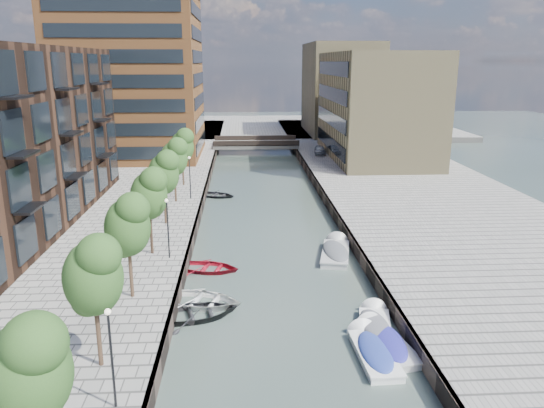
{
  "coord_description": "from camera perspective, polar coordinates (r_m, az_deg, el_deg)",
  "views": [
    {
      "loc": [
        -2.21,
        -9.98,
        13.86
      ],
      "look_at": [
        0.0,
        28.27,
        3.5
      ],
      "focal_mm": 35.0,
      "sensor_mm": 36.0,
      "label": 1
    }
  ],
  "objects": [
    {
      "name": "lamp_1",
      "position": [
        35.86,
        -11.17,
        -1.93
      ],
      "size": [
        0.24,
        0.24,
        4.12
      ],
      "color": "black",
      "rests_on": "quay_left"
    },
    {
      "name": "lamp_0",
      "position": [
        21.33,
        -16.95,
        -14.6
      ],
      "size": [
        0.24,
        0.24,
        4.12
      ],
      "color": "black",
      "rests_on": "quay_left"
    },
    {
      "name": "tree_1",
      "position": [
        23.51,
        -18.72,
        -7.05
      ],
      "size": [
        2.5,
        2.5,
        5.95
      ],
      "color": "#382619",
      "rests_on": "quay_left"
    },
    {
      "name": "tree_2",
      "position": [
        29.92,
        -15.3,
        -2.03
      ],
      "size": [
        2.5,
        2.5,
        5.95
      ],
      "color": "#382619",
      "rests_on": "quay_left"
    },
    {
      "name": "tower",
      "position": [
        76.45,
        -15.08,
        16.24
      ],
      "size": [
        18.0,
        18.0,
        30.0
      ],
      "primitive_type": "cube",
      "color": "#985A2C",
      "rests_on": "quay_left"
    },
    {
      "name": "lamp_2",
      "position": [
        51.28,
        -8.84,
        3.31
      ],
      "size": [
        0.24,
        0.24,
        4.12
      ],
      "color": "black",
      "rests_on": "quay_left"
    },
    {
      "name": "tree_4",
      "position": [
        43.3,
        -11.62,
        3.43
      ],
      "size": [
        2.5,
        2.5,
        5.95
      ],
      "color": "#382619",
      "rests_on": "quay_left"
    },
    {
      "name": "tree_6",
      "position": [
        56.97,
        -9.67,
        6.29
      ],
      "size": [
        2.5,
        2.5,
        5.95
      ],
      "color": "#382619",
      "rests_on": "quay_left"
    },
    {
      "name": "water",
      "position": [
        51.91,
        -0.75,
        -0.35
      ],
      "size": [
        300.0,
        300.0,
        0.0
      ],
      "primitive_type": "plane",
      "color": "#38473F",
      "rests_on": "ground"
    },
    {
      "name": "tree_5",
      "position": [
        50.11,
        -10.51,
        5.05
      ],
      "size": [
        2.5,
        2.5,
        5.95
      ],
      "color": "#382619",
      "rests_on": "quay_left"
    },
    {
      "name": "quay_wall_right",
      "position": [
        52.39,
        5.93,
        0.28
      ],
      "size": [
        0.25,
        140.0,
        1.0
      ],
      "primitive_type": "cube",
      "color": "#332823",
      "rests_on": "ground"
    },
    {
      "name": "tan_block_far",
      "position": [
        99.77,
        7.38,
        12.22
      ],
      "size": [
        12.0,
        20.0,
        16.0
      ],
      "primitive_type": "cube",
      "color": "#96865C",
      "rests_on": "quay_right"
    },
    {
      "name": "sloop_3",
      "position": [
        31.99,
        -7.7,
        -10.69
      ],
      "size": [
        5.79,
        4.83,
        1.03
      ],
      "primitive_type": "imported",
      "rotation": [
        0.0,
        0.0,
        1.28
      ],
      "color": "white",
      "rests_on": "ground"
    },
    {
      "name": "bridge",
      "position": [
        82.95,
        -1.76,
        6.48
      ],
      "size": [
        13.0,
        6.0,
        1.3
      ],
      "color": "gray",
      "rests_on": "ground"
    },
    {
      "name": "car",
      "position": [
        76.01,
        5.18,
        5.82
      ],
      "size": [
        1.83,
        3.86,
        1.28
      ],
      "primitive_type": "imported",
      "rotation": [
        0.0,
        0.0,
        -0.09
      ],
      "color": "#9B9FA0",
      "rests_on": "quay_right"
    },
    {
      "name": "quay_right",
      "position": [
        54.84,
        16.19,
        0.42
      ],
      "size": [
        20.0,
        140.0,
        1.0
      ],
      "primitive_type": "cube",
      "color": "gray",
      "rests_on": "ground"
    },
    {
      "name": "far_closure",
      "position": [
        110.81,
        -2.17,
        8.2
      ],
      "size": [
        80.0,
        40.0,
        1.0
      ],
      "primitive_type": "cube",
      "color": "gray",
      "rests_on": "ground"
    },
    {
      "name": "sloop_4",
      "position": [
        56.26,
        -6.01,
        0.79
      ],
      "size": [
        4.92,
        4.35,
        0.84
      ],
      "primitive_type": "imported",
      "rotation": [
        0.0,
        0.0,
        1.14
      ],
      "color": "black",
      "rests_on": "ground"
    },
    {
      "name": "tree_3",
      "position": [
        36.55,
        -13.12,
        1.2
      ],
      "size": [
        2.5,
        2.5,
        5.95
      ],
      "color": "#382619",
      "rests_on": "quay_left"
    },
    {
      "name": "quay_wall_left",
      "position": [
        51.88,
        -7.5,
        0.08
      ],
      "size": [
        0.25,
        140.0,
        1.0
      ],
      "primitive_type": "cube",
      "color": "#332823",
      "rests_on": "ground"
    },
    {
      "name": "sloop_1",
      "position": [
        30.58,
        -8.13,
        -11.98
      ],
      "size": [
        5.53,
        4.56,
        1.0
      ],
      "primitive_type": "imported",
      "rotation": [
        0.0,
        0.0,
        1.83
      ],
      "color": "black",
      "rests_on": "ground"
    },
    {
      "name": "apartment_block",
      "position": [
        44.14,
        -27.19,
        5.84
      ],
      "size": [
        8.0,
        38.0,
        14.0
      ],
      "primitive_type": "cube",
      "color": "black",
      "rests_on": "quay_left"
    },
    {
      "name": "tree_0",
      "position": [
        17.55,
        -24.77,
        -15.56
      ],
      "size": [
        2.5,
        2.5,
        5.95
      ],
      "color": "#382619",
      "rests_on": "quay_left"
    },
    {
      "name": "motorboat_3",
      "position": [
        28.14,
        12.09,
        -14.3
      ],
      "size": [
        2.48,
        4.84,
        1.54
      ],
      "color": "silver",
      "rests_on": "ground"
    },
    {
      "name": "motorboat_1",
      "position": [
        29.54,
        11.0,
        -12.74
      ],
      "size": [
        2.5,
        4.86,
        1.54
      ],
      "color": "white",
      "rests_on": "ground"
    },
    {
      "name": "tan_block_near",
      "position": [
        74.47,
        11.04,
        10.35
      ],
      "size": [
        12.0,
        25.0,
        14.0
      ],
      "primitive_type": "cube",
      "color": "#96865C",
      "rests_on": "quay_right"
    },
    {
      "name": "motorboat_4",
      "position": [
        39.6,
        6.86,
        -5.12
      ],
      "size": [
        3.0,
        5.77,
        1.83
      ],
      "color": "#B0B0AE",
      "rests_on": "ground"
    },
    {
      "name": "sloop_2",
      "position": [
        36.78,
        -6.87,
        -7.12
      ],
      "size": [
        4.96,
        4.09,
        0.89
      ],
      "primitive_type": "imported",
      "rotation": [
        0.0,
        0.0,
        1.3
      ],
      "color": "maroon",
      "rests_on": "ground"
    },
    {
      "name": "motorboat_0",
      "position": [
        27.28,
        10.75,
        -15.23
      ],
      "size": [
        1.81,
        4.76,
        1.57
      ],
      "color": "white",
      "rests_on": "ground"
    }
  ]
}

